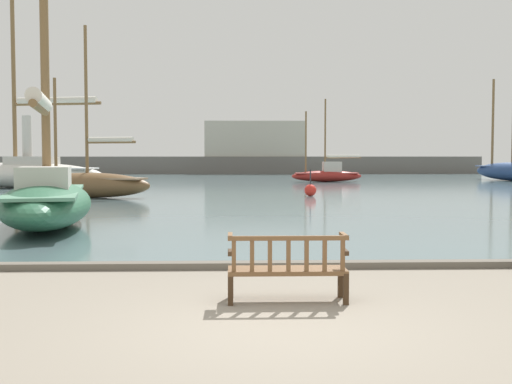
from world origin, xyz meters
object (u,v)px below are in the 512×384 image
park_bench (287,267)px  sailboat_nearest_starboard (327,174)px  sailboat_outer_port (21,170)px  sailboat_mid_starboard (90,183)px  sailboat_outer_starboard (46,197)px  channel_buoy (310,190)px

park_bench → sailboat_nearest_starboard: size_ratio=0.26×
sailboat_outer_port → sailboat_mid_starboard: 10.99m
sailboat_mid_starboard → sailboat_outer_starboard: (1.55, -12.16, 0.12)m
sailboat_mid_starboard → sailboat_nearest_starboard: (13.44, 17.58, -0.10)m
sailboat_mid_starboard → sailboat_outer_starboard: sailboat_outer_starboard is taller
park_bench → sailboat_mid_starboard: 22.11m
sailboat_outer_port → sailboat_mid_starboard: sailboat_outer_port is taller
sailboat_outer_starboard → sailboat_nearest_starboard: 32.03m
sailboat_nearest_starboard → sailboat_mid_starboard: bearing=-127.4°
sailboat_outer_port → sailboat_outer_starboard: sailboat_outer_port is taller
sailboat_outer_port → channel_buoy: sailboat_outer_port is taller
park_bench → sailboat_nearest_starboard: bearing=80.9°
park_bench → sailboat_outer_port: bearing=114.0°
park_bench → sailboat_outer_port: sailboat_outer_port is taller
sailboat_outer_port → channel_buoy: 18.38m
park_bench → sailboat_nearest_starboard: 38.95m
park_bench → sailboat_mid_starboard: bearing=109.2°
sailboat_mid_starboard → sailboat_outer_port: bearing=123.8°
sailboat_outer_starboard → sailboat_nearest_starboard: bearing=68.2°
channel_buoy → sailboat_outer_starboard: bearing=-124.0°
sailboat_outer_starboard → park_bench: bearing=-56.7°
sailboat_nearest_starboard → channel_buoy: size_ratio=4.82×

